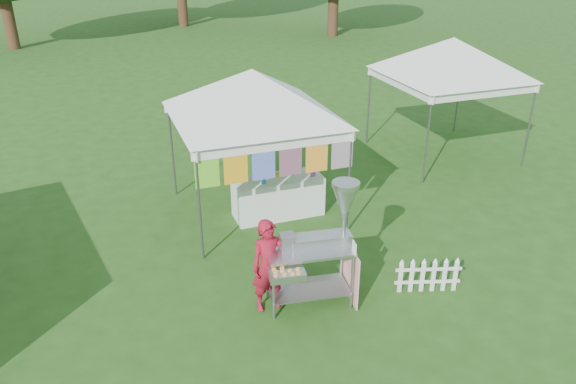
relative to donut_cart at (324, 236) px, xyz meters
name	(u,v)px	position (x,y,z in m)	size (l,w,h in m)	color
ground	(321,309)	(-0.08, -0.17, -1.19)	(120.00, 120.00, 0.00)	#234A15
canopy_main	(252,70)	(-0.08, 3.33, 1.79)	(4.24, 4.24, 3.45)	#59595E
canopy_right	(454,38)	(5.42, 4.83, 1.80)	(4.24, 4.24, 3.45)	#59595E
donut_cart	(324,236)	(0.00, 0.00, 0.00)	(1.56, 0.97, 2.03)	gray
vendor	(269,266)	(-0.82, 0.16, -0.44)	(0.55, 0.36, 1.52)	maroon
picket_fence	(428,276)	(1.72, -0.32, -0.91)	(1.04, 0.34, 0.56)	white
display_table	(278,197)	(0.33, 3.06, -0.78)	(1.80, 0.70, 0.82)	white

